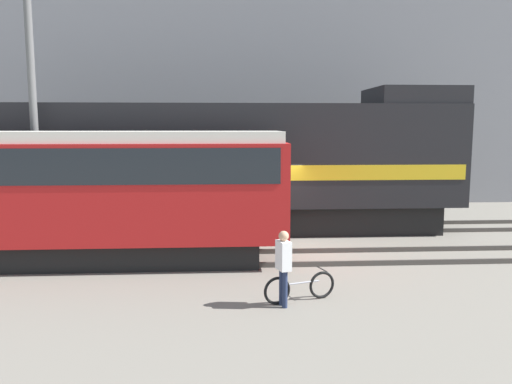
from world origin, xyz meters
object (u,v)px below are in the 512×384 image
(streetcar, at_px, (48,189))
(utility_pole_center, at_px, (33,96))
(freight_locomotive, at_px, (200,165))
(person, at_px, (283,261))
(bicycle, at_px, (300,287))

(streetcar, bearing_deg, utility_pole_center, 116.77)
(freight_locomotive, bearing_deg, person, -74.83)
(freight_locomotive, relative_size, person, 11.49)
(utility_pole_center, bearing_deg, freight_locomotive, 22.53)
(person, relative_size, utility_pole_center, 0.17)
(streetcar, bearing_deg, bicycle, -27.89)
(utility_pole_center, bearing_deg, person, -39.07)
(freight_locomotive, xyz_separation_m, utility_pole_center, (-4.88, -2.02, 2.28))
(streetcar, distance_m, utility_pole_center, 3.44)
(freight_locomotive, relative_size, bicycle, 11.51)
(streetcar, xyz_separation_m, bicycle, (6.33, -3.35, -1.75))
(freight_locomotive, height_order, utility_pole_center, utility_pole_center)
(freight_locomotive, distance_m, streetcar, 5.60)
(freight_locomotive, height_order, person, freight_locomotive)
(streetcar, xyz_separation_m, utility_pole_center, (-1.02, 2.02, 2.58))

